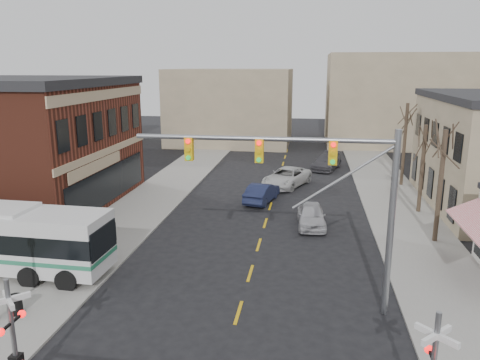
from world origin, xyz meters
name	(u,v)px	position (x,y,z in m)	size (l,w,h in m)	color
ground	(231,339)	(0.00, 0.00, 0.00)	(160.00, 160.00, 0.00)	black
sidewalk_west	(159,194)	(-9.50, 20.00, 0.06)	(5.00, 60.00, 0.12)	gray
sidewalk_east	(395,203)	(9.50, 20.00, 0.06)	(5.00, 60.00, 0.12)	gray
tree_east_a	(440,187)	(10.50, 12.00, 3.50)	(0.28, 0.28, 6.75)	#382B21
tree_east_b	(422,169)	(10.80, 18.00, 3.27)	(0.28, 0.28, 6.30)	#382B21
tree_east_c	(404,145)	(11.00, 26.00, 3.72)	(0.28, 0.28, 7.20)	#382B21
traffic_signal_mast	(320,181)	(3.29, 2.92, 5.79)	(10.92, 0.30, 8.00)	gray
rr_crossing_west	(26,339)	(-5.94, -4.03, 1.97)	(5.60, 1.36, 4.00)	gray
trash_bin	(15,305)	(-9.38, 0.32, 0.53)	(0.60, 0.60, 0.82)	black
car_a	(311,215)	(3.07, 13.89, 0.76)	(1.79, 4.44, 1.51)	#AFAEB3
car_b	(262,193)	(-0.78, 19.09, 0.76)	(1.60, 4.60, 1.52)	#171D3A
car_c	(287,177)	(0.88, 24.29, 0.82)	(2.71, 5.88, 1.63)	silver
car_d	(327,162)	(4.61, 32.07, 0.77)	(2.17, 5.34, 1.55)	#424147
pedestrian_near	(75,266)	(-8.27, 3.45, 0.98)	(0.63, 0.41, 1.72)	#61514D
pedestrian_far	(86,229)	(-10.17, 8.45, 1.02)	(0.87, 0.68, 1.80)	#36445F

